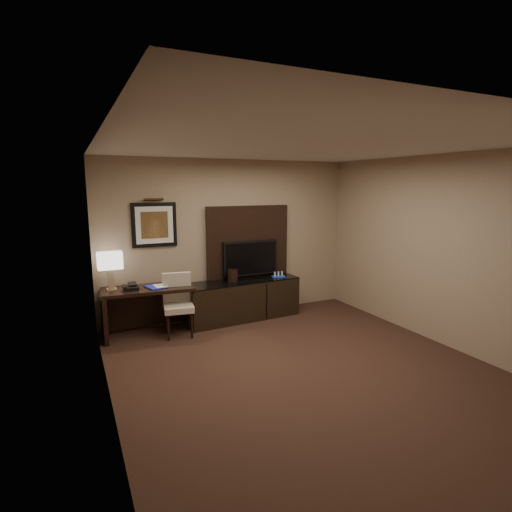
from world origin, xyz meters
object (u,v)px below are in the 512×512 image
desk_chair (179,307)px  table_lamp (110,270)px  desk_phone (131,286)px  ice_bucket (233,276)px  minibar_tray (278,275)px  desk (149,311)px  tv (250,258)px  credenza (243,299)px

desk_chair → table_lamp: bearing=166.5°
desk_phone → ice_bucket: (1.66, 0.07, -0.01)m
minibar_tray → desk_phone: bearing=-179.7°
desk → ice_bucket: ice_bucket is taller
table_lamp → minibar_tray: table_lamp is taller
tv → desk_chair: (-1.41, -0.47, -0.57)m
table_lamp → ice_bucket: bearing=-1.6°
desk → desk_phone: (-0.26, -0.03, 0.42)m
desk → table_lamp: (-0.51, 0.10, 0.66)m
table_lamp → desk: bearing=-10.6°
credenza → desk_chair: size_ratio=2.17×
desk → tv: bearing=11.0°
credenza → desk_phone: desk_phone is taller
credenza → table_lamp: size_ratio=3.30×
tv → minibar_tray: bearing=-24.8°
minibar_tray → ice_bucket: bearing=176.1°
desk_phone → ice_bucket: size_ratio=1.07×
tv → minibar_tray: (0.45, -0.21, -0.30)m
tv → ice_bucket: size_ratio=5.09×
desk → table_lamp: bearing=174.4°
desk_chair → credenza: bearing=23.9°
credenza → table_lamp: table_lamp is taller
desk_phone → credenza: bearing=0.5°
desk → ice_bucket: size_ratio=6.94×
credenza → desk: bearing=178.0°
desk_chair → ice_bucket: 1.11m
desk_chair → desk_phone: desk_chair is taller
tv → table_lamp: size_ratio=1.68×
credenza → desk_phone: bearing=178.8°
desk_chair → desk: bearing=153.4°
desk_chair → desk_phone: bearing=168.0°
tv → desk_chair: bearing=-161.5°
desk → credenza: desk is taller
desk → minibar_tray: (2.25, -0.02, 0.35)m
tv → desk_phone: bearing=-173.9°
credenza → table_lamp: (-2.10, 0.06, 0.69)m
desk_phone → desk: bearing=5.4°
tv → credenza: bearing=-143.9°
credenza → minibar_tray: minibar_tray is taller
desk → ice_bucket: 1.46m
desk_phone → tv: bearing=4.7°
credenza → ice_bucket: bearing=173.9°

